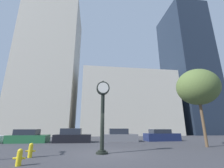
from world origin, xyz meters
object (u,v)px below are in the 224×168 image
fire_hydrant_far (19,157)px  fire_hydrant_near (31,150)px  car_green (28,137)px  street_clock (103,107)px  car_black (72,136)px  bare_tree (197,87)px  car_navy (161,136)px  car_grey (120,136)px

fire_hydrant_far → fire_hydrant_near: bearing=96.4°
car_green → street_clock: bearing=-45.2°
car_black → fire_hydrant_far: (-1.12, -10.16, -0.26)m
car_black → street_clock: bearing=-68.6°
car_black → fire_hydrant_far: bearing=-94.4°
car_green → fire_hydrant_far: (3.62, -10.54, -0.22)m
fire_hydrant_far → car_black: bearing=83.7°
street_clock → bare_tree: 9.51m
car_navy → car_black: bearing=179.4°
car_grey → fire_hydrant_far: (-6.46, -10.43, -0.25)m
car_navy → bare_tree: (1.11, -6.08, 4.63)m
car_grey → fire_hydrant_near: car_grey is taller
car_green → car_black: car_black is taller
car_green → car_navy: car_green is taller
bare_tree → fire_hydrant_far: bearing=-160.4°
car_green → car_navy: 15.34m
fire_hydrant_far → bare_tree: 14.47m
street_clock → car_grey: 8.64m
car_navy → car_grey: bearing=179.2°
car_navy → fire_hydrant_near: car_navy is taller
car_black → fire_hydrant_far: 10.23m
fire_hydrant_far → bare_tree: bare_tree is taller
car_black → fire_hydrant_near: size_ratio=5.29×
car_navy → fire_hydrant_near: 14.82m
car_black → car_grey: car_black is taller
car_green → bare_tree: bearing=-18.1°
car_grey → car_navy: bearing=5.3°
street_clock → car_navy: 11.57m
fire_hydrant_near → bare_tree: bare_tree is taller
fire_hydrant_near → fire_hydrant_far: 1.88m
car_green → car_navy: size_ratio=0.96×
street_clock → car_navy: (7.89, 8.13, -2.33)m
street_clock → car_black: (-2.72, 7.63, -2.29)m
car_green → fire_hydrant_near: 9.33m
street_clock → car_black: bearing=109.6°
car_navy → bare_tree: 7.73m
street_clock → car_green: size_ratio=1.17×
street_clock → fire_hydrant_far: (-3.84, -2.53, -2.55)m
car_green → fire_hydrant_far: bearing=-69.2°
car_black → fire_hydrant_near: 8.40m
car_green → car_grey: (10.08, -0.12, 0.03)m
car_black → bare_tree: (11.72, -5.58, 4.60)m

